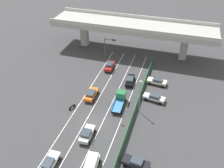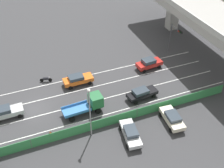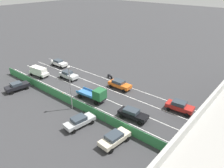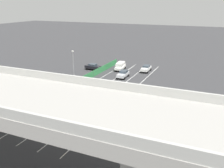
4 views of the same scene
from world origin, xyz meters
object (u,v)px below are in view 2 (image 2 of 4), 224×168
(flatbed_truck_blue, at_px, (90,104))
(street_lamp, at_px, (90,109))
(traffic_light, at_px, (174,35))
(car_taxi_orange, at_px, (78,79))
(car_sedan_silver, at_px, (6,112))
(traffic_cone, at_px, (50,133))
(car_sedan_black, at_px, (142,93))
(parked_wagon_silver, at_px, (131,133))
(parked_sedan_cream, at_px, (172,118))
(motorcycle, at_px, (46,79))
(car_sedan_red, at_px, (149,63))

(flatbed_truck_blue, height_order, street_lamp, street_lamp)
(traffic_light, xyz_separation_m, street_lamp, (12.82, -19.61, 0.54))
(car_taxi_orange, xyz_separation_m, traffic_light, (-1.95, 18.19, 3.10))
(car_sedan_silver, relative_size, traffic_cone, 7.03)
(traffic_light, height_order, street_lamp, street_lamp)
(car_sedan_silver, bearing_deg, car_sedan_black, 80.16)
(parked_wagon_silver, xyz_separation_m, parked_sedan_cream, (-0.35, 6.28, 0.01))
(street_lamp, bearing_deg, flatbed_truck_blue, 163.88)
(motorcycle, xyz_separation_m, traffic_light, (0.56, 22.76, 3.56))
(street_lamp, bearing_deg, car_sedan_red, 127.48)
(car_sedan_black, bearing_deg, parked_sedan_cream, 13.38)
(traffic_cone, bearing_deg, flatbed_truck_blue, 110.52)
(car_sedan_black, relative_size, traffic_light, 0.84)
(car_sedan_black, distance_m, flatbed_truck_blue, 8.01)
(motorcycle, distance_m, street_lamp, 14.34)
(parked_sedan_cream, bearing_deg, car_sedan_black, -166.62)
(car_taxi_orange, bearing_deg, parked_wagon_silver, 12.77)
(car_sedan_black, distance_m, traffic_light, 13.90)
(car_sedan_red, bearing_deg, car_sedan_black, -35.37)
(car_taxi_orange, bearing_deg, motorcycle, -118.80)
(parked_sedan_cream, bearing_deg, traffic_light, 149.08)
(car_sedan_red, distance_m, parked_sedan_cream, 13.10)
(car_sedan_red, height_order, street_lamp, street_lamp)
(car_sedan_black, bearing_deg, traffic_light, 130.04)
(car_sedan_silver, relative_size, car_sedan_black, 0.91)
(car_sedan_silver, distance_m, traffic_light, 29.99)
(car_sedan_black, distance_m, motorcycle, 15.48)
(parked_wagon_silver, relative_size, parked_sedan_cream, 1.05)
(car_sedan_red, bearing_deg, parked_sedan_cream, -14.08)
(car_sedan_silver, xyz_separation_m, traffic_light, (-5.42, 29.33, 3.09))
(street_lamp, bearing_deg, parked_sedan_cream, 79.19)
(car_taxi_orange, bearing_deg, car_sedan_red, 89.01)
(car_sedan_silver, distance_m, parked_sedan_cream, 22.51)
(traffic_cone, bearing_deg, motorcycle, 171.13)
(car_sedan_red, relative_size, car_taxi_orange, 0.97)
(car_sedan_silver, relative_size, car_sedan_red, 0.96)
(car_taxi_orange, bearing_deg, car_sedan_black, 49.17)
(flatbed_truck_blue, bearing_deg, traffic_light, 114.83)
(car_sedan_silver, height_order, traffic_light, traffic_light)
(parked_wagon_silver, distance_m, traffic_light, 21.73)
(motorcycle, bearing_deg, traffic_cone, -8.87)
(flatbed_truck_blue, xyz_separation_m, motorcycle, (-9.06, -4.39, -0.82))
(motorcycle, height_order, traffic_light, traffic_light)
(car_sedan_silver, relative_size, flatbed_truck_blue, 0.76)
(car_sedan_silver, distance_m, traffic_cone, 7.24)
(car_taxi_orange, height_order, car_sedan_black, car_taxi_orange)
(car_sedan_red, bearing_deg, street_lamp, -52.52)
(motorcycle, distance_m, parked_sedan_cream, 20.74)
(parked_sedan_cream, bearing_deg, car_taxi_orange, -144.28)
(parked_wagon_silver, distance_m, parked_sedan_cream, 6.29)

